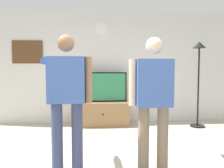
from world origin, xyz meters
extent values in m
cube|color=silver|center=(0.00, 2.95, 1.35)|extent=(6.40, 0.10, 2.70)
cube|color=#997047|center=(-0.15, 2.60, 0.27)|extent=(1.21, 0.53, 0.54)
sphere|color=black|center=(-0.15, 2.32, 0.30)|extent=(0.04, 0.04, 0.04)
cube|color=black|center=(-0.15, 2.65, 0.89)|extent=(1.13, 0.06, 0.69)
cube|color=#338C59|center=(-0.15, 2.62, 0.89)|extent=(1.07, 0.01, 0.63)
cylinder|color=white|center=(-0.15, 2.89, 2.27)|extent=(0.29, 0.03, 0.29)
cube|color=brown|center=(-1.91, 2.90, 1.71)|extent=(0.70, 0.04, 0.54)
cylinder|color=black|center=(1.98, 2.26, 0.01)|extent=(0.32, 0.32, 0.03)
cylinder|color=black|center=(1.98, 2.26, 0.90)|extent=(0.04, 0.04, 1.74)
cone|color=black|center=(1.98, 2.26, 1.84)|extent=(0.28, 0.28, 0.14)
cylinder|color=#384266|center=(-0.82, 0.27, 0.44)|extent=(0.14, 0.14, 0.88)
cylinder|color=#384266|center=(-0.57, 0.27, 0.44)|extent=(0.14, 0.14, 0.88)
cube|color=#3F60AD|center=(-0.69, 0.27, 1.17)|extent=(0.46, 0.22, 0.57)
sphere|color=#8C6647|center=(-0.69, 0.27, 1.62)|extent=(0.21, 0.21, 0.21)
cylinder|color=#3F60AD|center=(-0.96, 0.56, 1.40)|extent=(0.09, 0.58, 0.09)
cube|color=white|center=(-0.96, 0.88, 1.40)|extent=(0.04, 0.12, 0.04)
cylinder|color=#8C6647|center=(-0.42, 0.27, 1.16)|extent=(0.09, 0.09, 0.58)
cylinder|color=#7A6B56|center=(0.27, 0.20, 0.41)|extent=(0.14, 0.14, 0.83)
cylinder|color=#7A6B56|center=(0.52, 0.20, 0.41)|extent=(0.14, 0.14, 0.83)
cube|color=#3F60AD|center=(0.40, 0.20, 1.13)|extent=(0.45, 0.22, 0.60)
sphere|color=beige|center=(0.40, 0.20, 1.59)|extent=(0.21, 0.21, 0.21)
cylinder|color=beige|center=(0.13, 0.20, 1.13)|extent=(0.09, 0.09, 0.58)
cylinder|color=beige|center=(0.67, 0.49, 1.37)|extent=(0.09, 0.58, 0.09)
cube|color=white|center=(0.67, 0.81, 1.37)|extent=(0.04, 0.12, 0.04)
camera|label=1|loc=(-0.35, -2.51, 1.30)|focal=35.51mm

